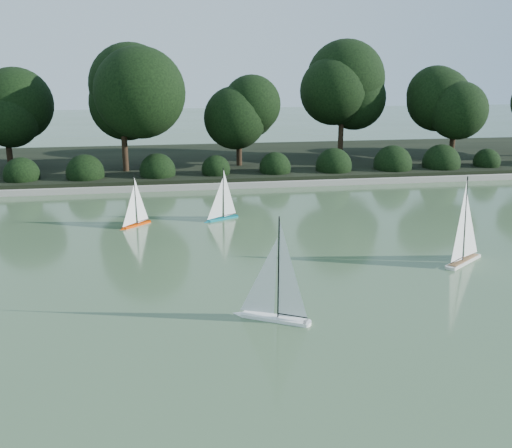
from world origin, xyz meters
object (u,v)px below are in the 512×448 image
object	(u,v)px
sailboat_teal	(220,211)
sailboat_orange	(134,218)
sailboat_white_a	(269,302)
sailboat_white_b	(467,248)
race_buoy	(272,275)

from	to	relation	value
sailboat_teal	sailboat_orange	bearing A→B (deg)	-173.18
sailboat_white_a	sailboat_teal	bearing A→B (deg)	92.30
sailboat_white_a	sailboat_teal	xyz separation A→B (m)	(-0.24, 5.97, -0.06)
sailboat_white_b	sailboat_teal	size ratio (longest dim) A/B	1.32
race_buoy	sailboat_white_a	bearing A→B (deg)	-101.76
sailboat_orange	race_buoy	world-z (taller)	sailboat_orange
sailboat_white_b	sailboat_orange	distance (m)	7.83
sailboat_teal	race_buoy	world-z (taller)	sailboat_teal
sailboat_orange	sailboat_white_b	bearing A→B (deg)	-27.83
sailboat_teal	race_buoy	bearing A→B (deg)	-81.24
sailboat_white_a	sailboat_orange	size ratio (longest dim) A/B	1.35
sailboat_orange	sailboat_teal	size ratio (longest dim) A/B	0.94
sailboat_orange	race_buoy	bearing A→B (deg)	-53.80
sailboat_teal	sailboat_white_b	bearing A→B (deg)	-39.51
sailboat_orange	sailboat_teal	distance (m)	2.19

